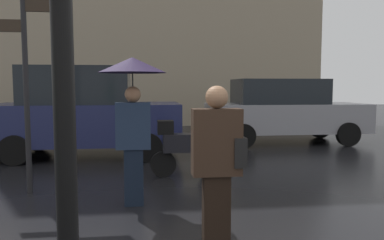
{
  "coord_description": "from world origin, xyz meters",
  "views": [
    {
      "loc": [
        -0.09,
        -2.09,
        1.61
      ],
      "look_at": [
        0.78,
        4.96,
        0.98
      ],
      "focal_mm": 35.63,
      "sensor_mm": 36.0,
      "label": 1
    }
  ],
  "objects_px": {
    "parked_car_distant": "(85,112)",
    "pedestrian_with_bag": "(218,160)",
    "street_signpost": "(26,71)",
    "pedestrian_with_umbrella": "(133,93)",
    "parked_car_left": "(283,110)",
    "parked_scooter": "(185,146)"
  },
  "relations": [
    {
      "from": "street_signpost",
      "to": "parked_scooter",
      "type": "bearing_deg",
      "value": 17.13
    },
    {
      "from": "parked_scooter",
      "to": "pedestrian_with_bag",
      "type": "bearing_deg",
      "value": -102.64
    },
    {
      "from": "parked_car_left",
      "to": "pedestrian_with_umbrella",
      "type": "bearing_deg",
      "value": -134.0
    },
    {
      "from": "parked_scooter",
      "to": "parked_car_distant",
      "type": "distance_m",
      "value": 3.1
    },
    {
      "from": "pedestrian_with_umbrella",
      "to": "pedestrian_with_bag",
      "type": "relative_size",
      "value": 1.23
    },
    {
      "from": "parked_car_distant",
      "to": "street_signpost",
      "type": "bearing_deg",
      "value": 76.39
    },
    {
      "from": "pedestrian_with_umbrella",
      "to": "street_signpost",
      "type": "bearing_deg",
      "value": -98.33
    },
    {
      "from": "parked_car_distant",
      "to": "pedestrian_with_bag",
      "type": "bearing_deg",
      "value": 104.14
    },
    {
      "from": "pedestrian_with_bag",
      "to": "street_signpost",
      "type": "bearing_deg",
      "value": -175.72
    },
    {
      "from": "parked_scooter",
      "to": "pedestrian_with_umbrella",
      "type": "bearing_deg",
      "value": -130.84
    },
    {
      "from": "parked_scooter",
      "to": "parked_car_distant",
      "type": "bearing_deg",
      "value": 119.99
    },
    {
      "from": "parked_scooter",
      "to": "parked_car_left",
      "type": "xyz_separation_m",
      "value": [
        3.23,
        3.75,
        0.38
      ]
    },
    {
      "from": "pedestrian_with_bag",
      "to": "street_signpost",
      "type": "xyz_separation_m",
      "value": [
        -2.43,
        2.46,
        0.93
      ]
    },
    {
      "from": "parked_scooter",
      "to": "parked_car_left",
      "type": "distance_m",
      "value": 4.96
    },
    {
      "from": "parked_car_distant",
      "to": "street_signpost",
      "type": "distance_m",
      "value": 3.16
    },
    {
      "from": "pedestrian_with_umbrella",
      "to": "parked_car_distant",
      "type": "height_order",
      "value": "parked_car_distant"
    },
    {
      "from": "parked_scooter",
      "to": "parked_car_left",
      "type": "bearing_deg",
      "value": 36.92
    },
    {
      "from": "street_signpost",
      "to": "parked_car_distant",
      "type": "bearing_deg",
      "value": 82.74
    },
    {
      "from": "pedestrian_with_bag",
      "to": "parked_car_left",
      "type": "relative_size",
      "value": 0.36
    },
    {
      "from": "pedestrian_with_bag",
      "to": "parked_scooter",
      "type": "distance_m",
      "value": 3.23
    },
    {
      "from": "pedestrian_with_bag",
      "to": "parked_scooter",
      "type": "height_order",
      "value": "pedestrian_with_bag"
    },
    {
      "from": "parked_scooter",
      "to": "parked_car_left",
      "type": "height_order",
      "value": "parked_car_left"
    }
  ]
}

